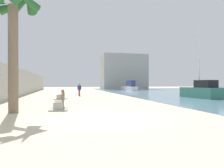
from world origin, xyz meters
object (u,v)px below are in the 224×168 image
at_px(boat_far_left, 129,87).
at_px(person_walking, 79,89).
at_px(bench_near, 59,106).
at_px(bench_far, 61,97).
at_px(boat_distant, 202,91).
at_px(palm_tree, 13,17).

bearing_deg(boat_far_left, person_walking, -124.82).
height_order(bench_near, bench_far, same).
bearing_deg(bench_far, boat_distant, -7.67).
bearing_deg(palm_tree, boat_far_left, 62.14).
relative_size(palm_tree, person_walking, 4.55).
bearing_deg(person_walking, boat_far_left, 55.18).
bearing_deg(bench_near, person_walking, 80.59).
relative_size(bench_near, boat_distant, 0.27).
height_order(palm_tree, bench_near, palm_tree).
relative_size(palm_tree, bench_far, 3.26).
xyz_separation_m(palm_tree, bench_far, (2.52, 9.64, -5.17)).
relative_size(palm_tree, bench_near, 3.40).
xyz_separation_m(bench_near, boat_distant, (14.94, 6.60, 0.58)).
distance_m(bench_near, boat_far_left, 34.09).
bearing_deg(boat_far_left, bench_far, -122.77).
distance_m(bench_far, boat_distant, 15.07).
xyz_separation_m(bench_far, boat_far_left, (14.36, 22.30, 0.58)).
xyz_separation_m(bench_near, boat_far_left, (14.37, 30.91, 0.58)).
relative_size(boat_distant, boat_far_left, 1.01).
bearing_deg(bench_near, palm_tree, -157.71).
height_order(person_walking, boat_distant, boat_distant).
height_order(person_walking, boat_far_left, boat_far_left).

